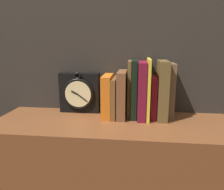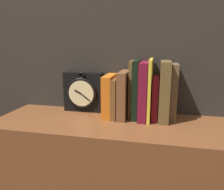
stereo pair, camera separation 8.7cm
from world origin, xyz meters
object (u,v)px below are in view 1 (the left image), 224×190
at_px(book_slot2_brown, 122,94).
at_px(book_slot7_maroon, 153,97).
at_px(book_slot3_brown, 129,89).
at_px(book_slot1_brown, 115,97).
at_px(book_slot9_brown, 170,90).
at_px(book_slot4_black, 134,89).
at_px(book_slot0_orange, 108,96).
at_px(book_slot5_maroon, 142,90).
at_px(book_slot6_yellow, 148,89).
at_px(clock, 80,93).
at_px(book_slot8_brown, 162,90).

bearing_deg(book_slot2_brown, book_slot7_maroon, 4.33).
bearing_deg(book_slot3_brown, book_slot1_brown, -164.10).
xyz_separation_m(book_slot3_brown, book_slot7_maroon, (0.10, -0.01, -0.03)).
bearing_deg(book_slot9_brown, book_slot4_black, -175.08).
distance_m(book_slot0_orange, book_slot2_brown, 0.06).
relative_size(book_slot1_brown, book_slot4_black, 0.70).
bearing_deg(book_slot5_maroon, book_slot7_maroon, 12.72).
relative_size(book_slot4_black, book_slot5_maroon, 1.02).
relative_size(book_slot3_brown, book_slot9_brown, 1.04).
relative_size(book_slot1_brown, book_slot2_brown, 0.86).
bearing_deg(book_slot6_yellow, book_slot1_brown, 178.63).
height_order(book_slot0_orange, book_slot2_brown, book_slot2_brown).
relative_size(book_slot3_brown, book_slot5_maroon, 1.01).
bearing_deg(clock, book_slot6_yellow, -8.51).
bearing_deg(book_slot4_black, book_slot1_brown, -175.07).
distance_m(book_slot5_maroon, book_slot9_brown, 0.13).
xyz_separation_m(clock, book_slot8_brown, (0.37, -0.04, 0.03)).
relative_size(book_slot7_maroon, book_slot9_brown, 0.76).
bearing_deg(book_slot0_orange, book_slot5_maroon, -1.05).
height_order(book_slot2_brown, book_slot3_brown, book_slot3_brown).
bearing_deg(book_slot9_brown, book_slot6_yellow, -165.95).
relative_size(book_slot6_yellow, book_slot7_maroon, 1.43).
distance_m(book_slot4_black, book_slot9_brown, 0.16).
height_order(book_slot2_brown, book_slot7_maroon, book_slot2_brown).
height_order(book_slot0_orange, book_slot6_yellow, book_slot6_yellow).
bearing_deg(book_slot3_brown, book_slot8_brown, -7.31).
distance_m(book_slot1_brown, book_slot2_brown, 0.04).
relative_size(book_slot0_orange, book_slot7_maroon, 1.03).
bearing_deg(book_slot4_black, book_slot6_yellow, -10.35).
height_order(book_slot5_maroon, book_slot7_maroon, book_slot5_maroon).
distance_m(book_slot3_brown, book_slot7_maroon, 0.11).
height_order(book_slot0_orange, book_slot9_brown, book_slot9_brown).
bearing_deg(book_slot6_yellow, book_slot5_maroon, 179.19).
bearing_deg(book_slot2_brown, book_slot6_yellow, -0.63).
relative_size(clock, book_slot3_brown, 0.79).
bearing_deg(book_slot8_brown, book_slot1_brown, -179.89).
height_order(book_slot0_orange, book_slot5_maroon, book_slot5_maroon).
height_order(clock, book_slot7_maroon, clock).
bearing_deg(book_slot3_brown, book_slot5_maroon, -21.63).
xyz_separation_m(book_slot0_orange, book_slot3_brown, (0.10, 0.02, 0.03)).
relative_size(book_slot0_orange, book_slot3_brown, 0.75).
xyz_separation_m(clock, book_slot2_brown, (0.20, -0.05, 0.01)).
distance_m(book_slot5_maroon, book_slot6_yellow, 0.03).
height_order(clock, book_slot1_brown, clock).
bearing_deg(book_slot9_brown, book_slot8_brown, -151.42).
bearing_deg(clock, book_slot7_maroon, -6.02).
bearing_deg(book_slot4_black, book_slot5_maroon, -17.61).
relative_size(book_slot5_maroon, book_slot8_brown, 0.98).
distance_m(book_slot2_brown, book_slot4_black, 0.06).
height_order(book_slot2_brown, book_slot5_maroon, book_slot5_maroon).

